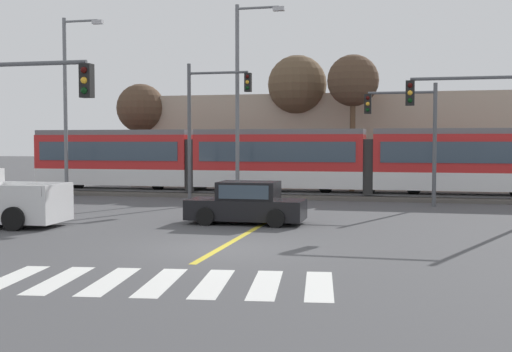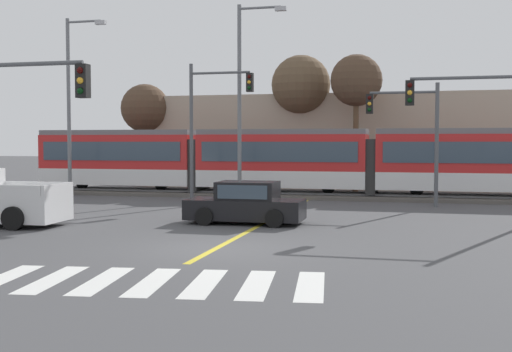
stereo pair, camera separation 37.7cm
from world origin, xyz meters
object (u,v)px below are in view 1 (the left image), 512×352
at_px(street_lamp_west, 69,97).
at_px(street_lamp_centre, 242,91).
at_px(sedan_crossing, 246,204).
at_px(bare_tree_west, 297,85).
at_px(bare_tree_far_west, 141,109).
at_px(bare_tree_east, 353,82).
at_px(light_rail_tram, 280,158).
at_px(traffic_light_mid_right, 482,118).
at_px(traffic_light_far_right, 410,125).
at_px(traffic_light_near_left, 14,115).
at_px(traffic_light_far_left, 208,112).

relative_size(street_lamp_west, street_lamp_centre, 0.98).
xyz_separation_m(sedan_crossing, bare_tree_west, (-1.10, 17.33, 5.75)).
relative_size(bare_tree_far_west, bare_tree_east, 0.85).
relative_size(light_rail_tram, street_lamp_centre, 2.88).
bearing_deg(light_rail_tram, bare_tree_west, 90.37).
relative_size(light_rail_tram, traffic_light_mid_right, 4.96).
bearing_deg(street_lamp_west, bare_tree_far_west, 87.13).
bearing_deg(street_lamp_centre, bare_tree_west, 81.07).
bearing_deg(traffic_light_far_right, traffic_light_mid_right, -67.76).
xyz_separation_m(light_rail_tram, traffic_light_mid_right, (9.24, -9.86, 1.73)).
xyz_separation_m(bare_tree_far_west, bare_tree_west, (10.40, 0.12, 1.33)).
height_order(traffic_light_near_left, bare_tree_west, bare_tree_west).
relative_size(traffic_light_far_right, traffic_light_mid_right, 0.99).
bearing_deg(light_rail_tram, street_lamp_centre, -115.72).
xyz_separation_m(traffic_light_far_right, street_lamp_centre, (-8.15, 0.91, 1.80)).
distance_m(light_rail_tram, bare_tree_west, 7.21).
bearing_deg(sedan_crossing, bare_tree_west, 93.62).
height_order(street_lamp_west, bare_tree_west, street_lamp_west).
bearing_deg(traffic_light_mid_right, street_lamp_west, 160.91).
relative_size(traffic_light_mid_right, bare_tree_west, 0.68).
height_order(traffic_light_far_right, street_lamp_west, street_lamp_west).
height_order(traffic_light_far_right, traffic_light_far_left, traffic_light_far_left).
height_order(bare_tree_far_west, bare_tree_west, bare_tree_west).
height_order(light_rail_tram, traffic_light_near_left, traffic_light_near_left).
relative_size(sedan_crossing, bare_tree_west, 0.51).
bearing_deg(traffic_light_far_left, traffic_light_mid_right, -26.96).
relative_size(traffic_light_far_right, bare_tree_east, 0.70).
xyz_separation_m(traffic_light_mid_right, traffic_light_far_left, (-12.09, 6.15, 0.62)).
relative_size(traffic_light_far_left, bare_tree_east, 0.85).
xyz_separation_m(sedan_crossing, traffic_light_near_left, (-4.94, -6.56, 2.98)).
height_order(traffic_light_far_left, bare_tree_far_west, traffic_light_far_left).
bearing_deg(traffic_light_far_left, light_rail_tram, 52.40).
bearing_deg(sedan_crossing, light_rail_tram, 95.21).
height_order(bare_tree_far_west, bare_tree_east, bare_tree_east).
relative_size(sedan_crossing, street_lamp_west, 0.44).
bearing_deg(light_rail_tram, traffic_light_far_right, -29.28).
xyz_separation_m(traffic_light_near_left, traffic_light_far_right, (10.64, 14.39, 0.01)).
distance_m(traffic_light_far_right, traffic_light_mid_right, 6.56).
relative_size(light_rail_tram, bare_tree_east, 3.52).
bearing_deg(street_lamp_west, sedan_crossing, -36.16).
height_order(light_rail_tram, bare_tree_west, bare_tree_west).
xyz_separation_m(light_rail_tram, street_lamp_west, (-10.86, -2.90, 3.30)).
bearing_deg(traffic_light_far_right, traffic_light_near_left, -126.49).
bearing_deg(traffic_light_far_right, bare_tree_far_west, 151.37).
distance_m(light_rail_tram, street_lamp_west, 11.72).
distance_m(traffic_light_near_left, street_lamp_west, 16.88).
bearing_deg(bare_tree_east, traffic_light_mid_right, -67.06).
bearing_deg(traffic_light_far_left, street_lamp_west, 174.24).
height_order(sedan_crossing, bare_tree_far_west, bare_tree_far_west).
xyz_separation_m(traffic_light_near_left, bare_tree_east, (7.46, 21.70, 2.71)).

